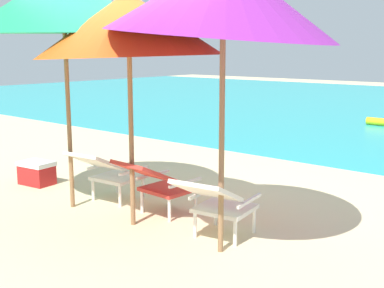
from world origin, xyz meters
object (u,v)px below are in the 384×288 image
at_px(beach_umbrella_left, 63,2).
at_px(beach_umbrella_center, 129,25).
at_px(lounge_chair_left, 108,170).
at_px(lounge_chair_right, 217,201).
at_px(lounge_chair_center, 157,181).
at_px(cooler_box, 37,173).

relative_size(beach_umbrella_left, beach_umbrella_center, 1.24).
relative_size(lounge_chair_left, lounge_chair_right, 0.98).
bearing_deg(beach_umbrella_center, beach_umbrella_left, -177.39).
relative_size(lounge_chair_right, beach_umbrella_left, 0.32).
bearing_deg(lounge_chair_right, lounge_chair_left, 175.97).
xyz_separation_m(lounge_chair_center, lounge_chair_right, (0.93, -0.15, 0.00)).
relative_size(lounge_chair_center, beach_umbrella_left, 0.30).
bearing_deg(cooler_box, beach_umbrella_center, -6.50).
bearing_deg(lounge_chair_center, lounge_chair_left, -177.95).
relative_size(lounge_chair_left, cooler_box, 1.82).
distance_m(lounge_chair_center, lounge_chair_right, 0.95).
bearing_deg(beach_umbrella_center, cooler_box, 173.50).
distance_m(beach_umbrella_left, cooler_box, 2.49).
xyz_separation_m(lounge_chair_left, lounge_chair_right, (1.73, -0.12, 0.00)).
height_order(lounge_chair_right, cooler_box, lounge_chair_right).
relative_size(lounge_chair_left, lounge_chair_center, 1.03).
height_order(lounge_chair_left, lounge_chair_right, same).
xyz_separation_m(beach_umbrella_left, beach_umbrella_center, (0.99, 0.04, -0.27)).
xyz_separation_m(lounge_chair_left, beach_umbrella_left, (-0.21, -0.37, 1.93)).
xyz_separation_m(lounge_chair_left, lounge_chair_center, (0.80, 0.03, 0.00)).
relative_size(lounge_chair_left, beach_umbrella_center, 0.38).
bearing_deg(lounge_chair_left, beach_umbrella_left, -119.02).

